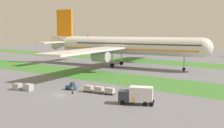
{
  "coord_description": "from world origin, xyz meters",
  "views": [
    {
      "loc": [
        43.01,
        -40.19,
        14.33
      ],
      "look_at": [
        -5.52,
        27.4,
        4.0
      ],
      "focal_mm": 41.58,
      "sensor_mm": 36.0,
      "label": 1
    }
  ],
  "objects_px": {
    "taxiway_marker_1": "(120,81)",
    "taxiway_marker_3": "(105,81)",
    "catering_truck": "(137,95)",
    "ground_crew_loader": "(133,101)",
    "cargo_dolly_third": "(110,91)",
    "baggage_tug": "(71,87)",
    "taxiway_marker_0": "(52,73)",
    "cargo_dolly_lead": "(89,88)",
    "uld_container_0": "(18,87)",
    "uld_container_1": "(28,87)",
    "ground_crew_marshaller": "(72,90)",
    "airliner": "(122,45)",
    "taxiway_marker_2": "(128,81)",
    "cargo_dolly_second": "(99,89)"
  },
  "relations": [
    {
      "from": "cargo_dolly_lead",
      "to": "catering_truck",
      "type": "relative_size",
      "value": 0.33
    },
    {
      "from": "taxiway_marker_1",
      "to": "taxiway_marker_3",
      "type": "relative_size",
      "value": 0.92
    },
    {
      "from": "cargo_dolly_lead",
      "to": "cargo_dolly_third",
      "type": "relative_size",
      "value": 1.0
    },
    {
      "from": "catering_truck",
      "to": "uld_container_1",
      "type": "bearing_deg",
      "value": 77.25
    },
    {
      "from": "cargo_dolly_third",
      "to": "taxiway_marker_1",
      "type": "height_order",
      "value": "cargo_dolly_third"
    },
    {
      "from": "cargo_dolly_lead",
      "to": "uld_container_0",
      "type": "distance_m",
      "value": 18.05
    },
    {
      "from": "airliner",
      "to": "taxiway_marker_2",
      "type": "height_order",
      "value": "airliner"
    },
    {
      "from": "catering_truck",
      "to": "ground_crew_marshaller",
      "type": "xyz_separation_m",
      "value": [
        -16.46,
        -1.25,
        -1.01
      ]
    },
    {
      "from": "baggage_tug",
      "to": "cargo_dolly_lead",
      "type": "bearing_deg",
      "value": -90.0
    },
    {
      "from": "cargo_dolly_second",
      "to": "taxiway_marker_1",
      "type": "xyz_separation_m",
      "value": [
        -3.33,
        13.81,
        -0.68
      ]
    },
    {
      "from": "ground_crew_loader",
      "to": "uld_container_1",
      "type": "relative_size",
      "value": 0.87
    },
    {
      "from": "cargo_dolly_second",
      "to": "cargo_dolly_lead",
      "type": "bearing_deg",
      "value": 90.0
    },
    {
      "from": "taxiway_marker_0",
      "to": "taxiway_marker_2",
      "type": "xyz_separation_m",
      "value": [
        28.49,
        2.87,
        0.01
      ]
    },
    {
      "from": "uld_container_0",
      "to": "taxiway_marker_0",
      "type": "height_order",
      "value": "uld_container_0"
    },
    {
      "from": "uld_container_1",
      "to": "cargo_dolly_third",
      "type": "bearing_deg",
      "value": 24.49
    },
    {
      "from": "ground_crew_loader",
      "to": "uld_container_0",
      "type": "height_order",
      "value": "ground_crew_loader"
    },
    {
      "from": "ground_crew_marshaller",
      "to": "taxiway_marker_3",
      "type": "relative_size",
      "value": 3.33
    },
    {
      "from": "catering_truck",
      "to": "baggage_tug",
      "type": "bearing_deg",
      "value": 61.73
    },
    {
      "from": "catering_truck",
      "to": "taxiway_marker_0",
      "type": "distance_m",
      "value": 44.64
    },
    {
      "from": "catering_truck",
      "to": "ground_crew_loader",
      "type": "relative_size",
      "value": 4.2
    },
    {
      "from": "taxiway_marker_0",
      "to": "taxiway_marker_2",
      "type": "relative_size",
      "value": 0.97
    },
    {
      "from": "baggage_tug",
      "to": "taxiway_marker_0",
      "type": "bearing_deg",
      "value": 50.06
    },
    {
      "from": "uld_container_1",
      "to": "taxiway_marker_1",
      "type": "relative_size",
      "value": 4.16
    },
    {
      "from": "airliner",
      "to": "taxiway_marker_1",
      "type": "xyz_separation_m",
      "value": [
        18.45,
        -28.86,
        -8.54
      ]
    },
    {
      "from": "airliner",
      "to": "cargo_dolly_third",
      "type": "height_order",
      "value": "airliner"
    },
    {
      "from": "cargo_dolly_second",
      "to": "ground_crew_marshaller",
      "type": "height_order",
      "value": "ground_crew_marshaller"
    },
    {
      "from": "catering_truck",
      "to": "ground_crew_loader",
      "type": "distance_m",
      "value": 1.72
    },
    {
      "from": "cargo_dolly_third",
      "to": "ground_crew_loader",
      "type": "distance_m",
      "value": 10.34
    },
    {
      "from": "cargo_dolly_second",
      "to": "ground_crew_loader",
      "type": "bearing_deg",
      "value": -118.94
    },
    {
      "from": "ground_crew_marshaller",
      "to": "taxiway_marker_0",
      "type": "height_order",
      "value": "ground_crew_marshaller"
    },
    {
      "from": "taxiway_marker_0",
      "to": "taxiway_marker_2",
      "type": "bearing_deg",
      "value": 5.75
    },
    {
      "from": "cargo_dolly_lead",
      "to": "ground_crew_loader",
      "type": "xyz_separation_m",
      "value": [
        14.87,
        -3.97,
        0.03
      ]
    },
    {
      "from": "cargo_dolly_third",
      "to": "taxiway_marker_1",
      "type": "relative_size",
      "value": 5.0
    },
    {
      "from": "cargo_dolly_lead",
      "to": "cargo_dolly_third",
      "type": "distance_m",
      "value": 5.8
    },
    {
      "from": "baggage_tug",
      "to": "ground_crew_loader",
      "type": "height_order",
      "value": "baggage_tug"
    },
    {
      "from": "cargo_dolly_lead",
      "to": "uld_container_1",
      "type": "xyz_separation_m",
      "value": [
        -12.9,
        -7.6,
        -0.09
      ]
    },
    {
      "from": "cargo_dolly_second",
      "to": "taxiway_marker_3",
      "type": "distance_m",
      "value": 13.88
    },
    {
      "from": "baggage_tug",
      "to": "cargo_dolly_third",
      "type": "xyz_separation_m",
      "value": [
        10.7,
        1.65,
        0.1
      ]
    },
    {
      "from": "taxiway_marker_1",
      "to": "taxiway_marker_2",
      "type": "distance_m",
      "value": 2.23
    },
    {
      "from": "cargo_dolly_lead",
      "to": "ground_crew_marshaller",
      "type": "relative_size",
      "value": 1.38
    },
    {
      "from": "uld_container_0",
      "to": "uld_container_1",
      "type": "bearing_deg",
      "value": 17.18
    },
    {
      "from": "ground_crew_marshaller",
      "to": "baggage_tug",
      "type": "bearing_deg",
      "value": 143.08
    },
    {
      "from": "taxiway_marker_3",
      "to": "baggage_tug",
      "type": "bearing_deg",
      "value": -92.88
    },
    {
      "from": "cargo_dolly_lead",
      "to": "taxiway_marker_0",
      "type": "height_order",
      "value": "cargo_dolly_lead"
    },
    {
      "from": "airliner",
      "to": "taxiway_marker_2",
      "type": "distance_m",
      "value": 35.28
    },
    {
      "from": "baggage_tug",
      "to": "ground_crew_marshaller",
      "type": "distance_m",
      "value": 4.52
    },
    {
      "from": "catering_truck",
      "to": "ground_crew_loader",
      "type": "bearing_deg",
      "value": 159.42
    },
    {
      "from": "catering_truck",
      "to": "taxiway_marker_0",
      "type": "bearing_deg",
      "value": 47.02
    },
    {
      "from": "taxiway_marker_1",
      "to": "cargo_dolly_third",
      "type": "bearing_deg",
      "value": -65.14
    },
    {
      "from": "cargo_dolly_lead",
      "to": "ground_crew_marshaller",
      "type": "bearing_deg",
      "value": 147.98
    }
  ]
}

